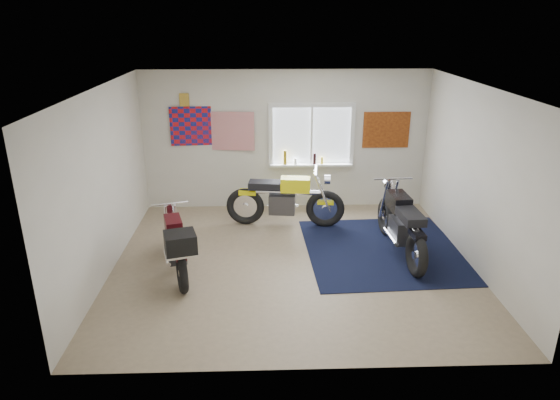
{
  "coord_description": "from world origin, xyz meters",
  "views": [
    {
      "loc": [
        -0.43,
        -6.95,
        3.64
      ],
      "look_at": [
        -0.18,
        0.4,
        0.9
      ],
      "focal_mm": 32.0,
      "sensor_mm": 36.0,
      "label": 1
    }
  ],
  "objects_px": {
    "navy_rug": "(383,250)",
    "yellow_triumph": "(285,201)",
    "black_chrome_bike": "(401,225)",
    "maroon_tourer": "(177,246)"
  },
  "relations": [
    {
      "from": "yellow_triumph",
      "to": "black_chrome_bike",
      "type": "xyz_separation_m",
      "value": [
        1.81,
        -1.22,
        0.01
      ]
    },
    {
      "from": "navy_rug",
      "to": "yellow_triumph",
      "type": "height_order",
      "value": "yellow_triumph"
    },
    {
      "from": "navy_rug",
      "to": "maroon_tourer",
      "type": "xyz_separation_m",
      "value": [
        -3.24,
        -0.74,
        0.48
      ]
    },
    {
      "from": "navy_rug",
      "to": "black_chrome_bike",
      "type": "xyz_separation_m",
      "value": [
        0.22,
        -0.11,
        0.48
      ]
    },
    {
      "from": "maroon_tourer",
      "to": "navy_rug",
      "type": "bearing_deg",
      "value": -93.15
    },
    {
      "from": "yellow_triumph",
      "to": "maroon_tourer",
      "type": "relative_size",
      "value": 1.18
    },
    {
      "from": "black_chrome_bike",
      "to": "maroon_tourer",
      "type": "xyz_separation_m",
      "value": [
        -3.46,
        -0.63,
        -0.0
      ]
    },
    {
      "from": "maroon_tourer",
      "to": "yellow_triumph",
      "type": "bearing_deg",
      "value": -57.81
    },
    {
      "from": "navy_rug",
      "to": "yellow_triumph",
      "type": "distance_m",
      "value": 1.99
    },
    {
      "from": "yellow_triumph",
      "to": "maroon_tourer",
      "type": "xyz_separation_m",
      "value": [
        -1.65,
        -1.84,
        0.01
      ]
    }
  ]
}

